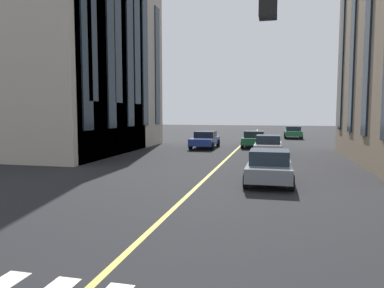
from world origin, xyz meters
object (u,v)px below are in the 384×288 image
at_px(car_grey_parked_b, 269,167).
at_px(car_green_mid, 254,139).
at_px(car_green_oncoming, 293,132).
at_px(car_silver_trailing, 268,145).
at_px(car_blue_far, 205,139).

xyz_separation_m(car_grey_parked_b, car_green_mid, (15.49, 1.51, 0.00)).
distance_m(car_grey_parked_b, car_green_oncoming, 27.11).
xyz_separation_m(car_green_oncoming, car_silver_trailing, (-17.37, 2.40, -0.00)).
bearing_deg(car_grey_parked_b, car_green_oncoming, -4.55).
relative_size(car_grey_parked_b, car_green_mid, 0.89).
distance_m(car_blue_far, car_green_oncoming, 15.20).
relative_size(car_grey_parked_b, car_green_oncoming, 0.89).
relative_size(car_grey_parked_b, car_silver_trailing, 1.00).
relative_size(car_blue_far, car_silver_trailing, 1.13).
height_order(car_green_oncoming, car_green_mid, same).
xyz_separation_m(car_blue_far, car_green_mid, (1.66, -3.89, 0.00)).
distance_m(car_grey_parked_b, car_silver_trailing, 9.65).
relative_size(car_blue_far, car_green_mid, 1.00).
xyz_separation_m(car_blue_far, car_silver_trailing, (-4.18, -5.16, -0.00)).
distance_m(car_grey_parked_b, car_green_mid, 15.56).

